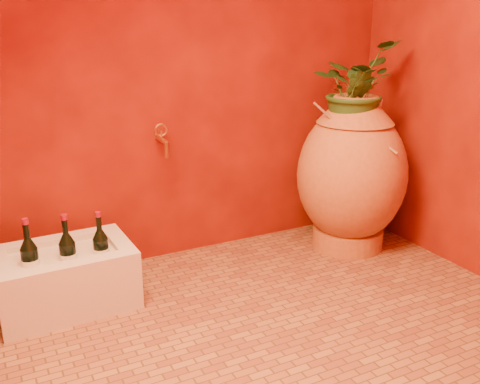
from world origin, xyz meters
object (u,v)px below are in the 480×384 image
amphora (352,174)px  wall_tap (162,138)px  wine_bottle_c (30,262)px  stone_basin (66,279)px  wine_bottle_a (68,256)px  wine_bottle_b (101,251)px

amphora → wall_tap: bearing=164.5°
wine_bottle_c → wall_tap: (0.77, 0.30, 0.45)m
stone_basin → wine_bottle_a: size_ratio=1.99×
amphora → stone_basin: 1.73m
amphora → wine_bottle_a: (-1.68, -0.01, -0.19)m
amphora → wine_bottle_c: amphora is taller
stone_basin → wine_bottle_a: (0.02, -0.05, 0.14)m
amphora → wine_bottle_c: (-1.85, 0.00, -0.18)m
wine_bottle_a → stone_basin: bearing=106.8°
amphora → wall_tap: 1.16m
amphora → wine_bottle_a: size_ratio=2.85×
wine_bottle_a → wine_bottle_b: bearing=-0.1°
wine_bottle_b → wine_bottle_c: wine_bottle_c is taller
amphora → stone_basin: (-1.70, 0.05, -0.33)m
wine_bottle_c → wine_bottle_a: bearing=-3.4°
wine_bottle_c → wall_tap: bearing=21.1°
wine_bottle_a → wall_tap: wall_tap is taller
amphora → wine_bottle_c: size_ratio=2.81×
stone_basin → wine_bottle_a: 0.15m
wine_bottle_c → wall_tap: size_ratio=1.89×
stone_basin → wall_tap: wall_tap is taller
wine_bottle_c → wall_tap: 0.94m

